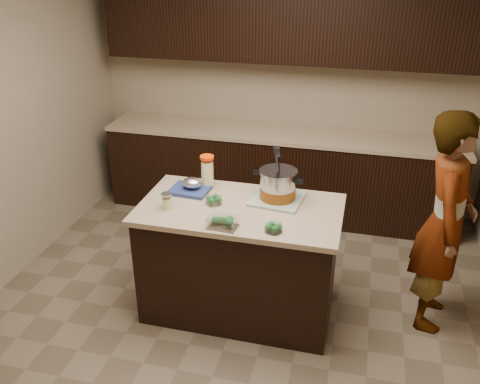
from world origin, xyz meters
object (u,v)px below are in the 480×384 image
(island, at_px, (240,259))
(lemonade_pitcher, at_px, (207,173))
(stock_pot, at_px, (278,186))
(person, at_px, (445,223))

(island, distance_m, lemonade_pitcher, 0.71)
(island, height_order, lemonade_pitcher, lemonade_pitcher)
(island, distance_m, stock_pot, 0.63)
(island, xyz_separation_m, stock_pot, (0.24, 0.18, 0.56))
(stock_pot, bearing_deg, lemonade_pitcher, -175.70)
(lemonade_pitcher, relative_size, person, 0.16)
(island, xyz_separation_m, person, (1.43, 0.26, 0.37))
(person, bearing_deg, island, 107.03)
(lemonade_pitcher, bearing_deg, island, -38.92)
(stock_pot, relative_size, person, 0.24)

